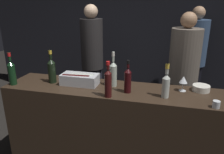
# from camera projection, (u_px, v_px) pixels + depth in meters

# --- Properties ---
(wall_back_chalkboard) EXTENTS (6.40, 0.06, 2.80)m
(wall_back_chalkboard) POSITION_uv_depth(u_px,v_px,m) (140.00, 28.00, 4.25)
(wall_back_chalkboard) COLOR black
(wall_back_chalkboard) RESTS_ON ground_plane
(bar_counter) EXTENTS (2.34, 0.54, 1.00)m
(bar_counter) POSITION_uv_depth(u_px,v_px,m) (111.00, 129.00, 2.49)
(bar_counter) COLOR #2D2116
(bar_counter) RESTS_ON ground_plane
(ice_bin_with_bottles) EXTENTS (0.41, 0.20, 0.13)m
(ice_bin_with_bottles) POSITION_uv_depth(u_px,v_px,m) (80.00, 79.00, 2.42)
(ice_bin_with_bottles) COLOR #B7BABF
(ice_bin_with_bottles) RESTS_ON bar_counter
(bowl_white) EXTENTS (0.17, 0.17, 0.06)m
(bowl_white) POSITION_uv_depth(u_px,v_px,m) (201.00, 88.00, 2.25)
(bowl_white) COLOR silver
(bowl_white) RESTS_ON bar_counter
(wine_glass) EXTENTS (0.08, 0.08, 0.16)m
(wine_glass) POSITION_uv_depth(u_px,v_px,m) (183.00, 80.00, 2.22)
(wine_glass) COLOR silver
(wine_glass) RESTS_ON bar_counter
(candle_votive) EXTENTS (0.06, 0.06, 0.06)m
(candle_votive) POSITION_uv_depth(u_px,v_px,m) (216.00, 104.00, 1.89)
(candle_votive) COLOR silver
(candle_votive) RESTS_ON bar_counter
(white_wine_bottle) EXTENTS (0.08, 0.08, 0.38)m
(white_wine_bottle) POSITION_uv_depth(u_px,v_px,m) (113.00, 73.00, 2.35)
(white_wine_bottle) COLOR #9EA899
(white_wine_bottle) RESTS_ON bar_counter
(champagne_bottle) EXTENTS (0.09, 0.09, 0.37)m
(champagne_bottle) POSITION_uv_depth(u_px,v_px,m) (52.00, 70.00, 2.46)
(champagne_bottle) COLOR black
(champagne_bottle) RESTS_ON bar_counter
(rose_wine_bottle) EXTENTS (0.07, 0.07, 0.33)m
(rose_wine_bottle) POSITION_uv_depth(u_px,v_px,m) (166.00, 84.00, 2.07)
(rose_wine_bottle) COLOR #B2B7AD
(rose_wine_bottle) RESTS_ON bar_counter
(red_wine_bottle_tall) EXTENTS (0.07, 0.07, 0.35)m
(red_wine_bottle_tall) POSITION_uv_depth(u_px,v_px,m) (108.00, 82.00, 2.07)
(red_wine_bottle_tall) COLOR #380F0F
(red_wine_bottle_tall) RESTS_ON bar_counter
(red_wine_bottle_burgundy) EXTENTS (0.08, 0.08, 0.36)m
(red_wine_bottle_burgundy) POSITION_uv_depth(u_px,v_px,m) (12.00, 72.00, 2.40)
(red_wine_bottle_burgundy) COLOR black
(red_wine_bottle_burgundy) RESTS_ON bar_counter
(red_wine_bottle_black_foil) EXTENTS (0.07, 0.07, 0.34)m
(red_wine_bottle_black_foil) POSITION_uv_depth(u_px,v_px,m) (128.00, 79.00, 2.18)
(red_wine_bottle_black_foil) COLOR black
(red_wine_bottle_black_foil) RESTS_ON bar_counter
(person_in_hoodie) EXTENTS (0.41, 0.41, 1.76)m
(person_in_hoodie) POSITION_uv_depth(u_px,v_px,m) (183.00, 70.00, 3.03)
(person_in_hoodie) COLOR black
(person_in_hoodie) RESTS_ON ground_plane
(person_blond_tee) EXTENTS (0.35, 0.35, 1.85)m
(person_blond_tee) POSITION_uv_depth(u_px,v_px,m) (92.00, 57.00, 3.49)
(person_blond_tee) COLOR black
(person_blond_tee) RESTS_ON ground_plane
(person_grey_polo) EXTENTS (0.41, 0.41, 1.81)m
(person_grey_polo) POSITION_uv_depth(u_px,v_px,m) (193.00, 55.00, 3.75)
(person_grey_polo) COLOR black
(person_grey_polo) RESTS_ON ground_plane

